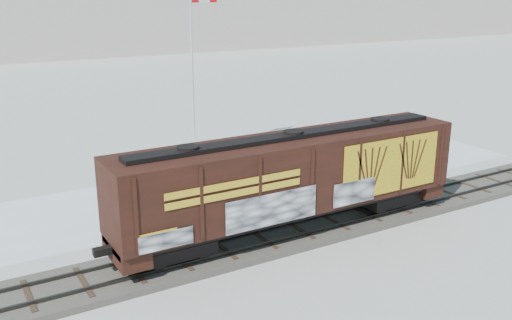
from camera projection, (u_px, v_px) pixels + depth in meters
ground at (298, 234)px, 26.82m from camera, size 500.00×500.00×0.00m
rail_track at (298, 231)px, 26.78m from camera, size 50.00×3.40×0.43m
parking_strip at (225, 188)px, 33.01m from camera, size 40.00×8.00×0.03m
hopper_railcar at (293, 176)px, 25.78m from camera, size 16.91×3.06×4.53m
flagpole at (195, 99)px, 37.06m from camera, size 2.30×0.90×11.47m
car_silver at (155, 181)px, 31.65m from camera, size 4.86×2.03×1.64m
car_white at (322, 168)px, 33.79m from camera, size 5.49×2.98×1.72m
car_dark at (343, 164)px, 35.27m from camera, size 4.89×3.44×1.31m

